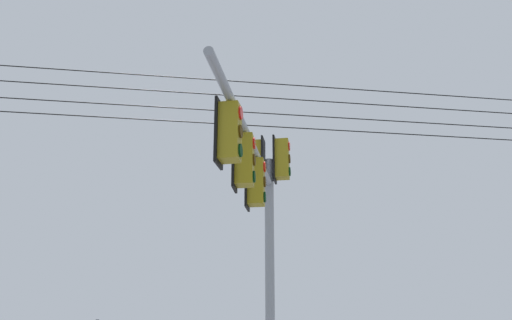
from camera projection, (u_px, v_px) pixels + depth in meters
The scene contains 2 objects.
signal_mast_assembly at pixel (259, 203), 11.67m from camera, with size 1.60×6.11×7.06m.
overhead_wire_span at pixel (233, 103), 13.83m from camera, with size 16.10×8.76×1.29m.
Camera 1 is at (3.35, -12.78, 2.08)m, focal length 42.18 mm.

